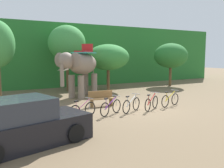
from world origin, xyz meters
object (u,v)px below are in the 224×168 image
bike_pink (83,110)px  bike_purple (111,107)px  bike_red (152,103)px  parked_car (24,126)px  elephant (80,66)px  wooden_bench (101,98)px  tree_far_left (171,56)px  tree_center_left (67,43)px  tree_right (108,57)px  bike_yellow (170,100)px  bike_white (131,105)px

bike_pink → bike_purple: bearing=-3.2°
bike_purple → bike_red: size_ratio=1.03×
bike_purple → bike_red: bearing=-2.7°
bike_red → parked_car: parked_car is taller
elephant → bike_red: 6.24m
bike_pink → bike_red: (3.95, -0.20, 0.00)m
parked_car → wooden_bench: bearing=41.0°
tree_far_left → elephant: 10.17m
tree_center_left → bike_pink: (-2.34, -8.90, -3.55)m
bike_red → tree_right: bearing=79.3°
bike_red → bike_yellow: 1.57m
bike_pink → bike_yellow: (5.50, 0.03, 0.00)m
bike_white → bike_yellow: 2.78m
elephant → parked_car: size_ratio=0.88×
bike_yellow → bike_pink: bearing=-179.7°
bike_red → tree_far_left: bearing=42.5°
elephant → bike_red: bearing=-72.2°
wooden_bench → bike_pink: bearing=-134.4°
bike_yellow → wooden_bench: 4.04m
parked_car → wooden_bench: parked_car is taller
bike_red → parked_car: 7.30m
tree_center_left → parked_car: tree_center_left is taller
tree_center_left → tree_right: size_ratio=1.39×
wooden_bench → tree_center_left: bearing=87.3°
bike_purple → wooden_bench: (0.53, 2.13, 0.09)m
elephant → bike_pink: 6.15m
bike_pink → parked_car: size_ratio=0.36×
tree_right → elephant: 3.86m
tree_center_left → bike_purple: bearing=-95.4°
tree_far_left → bike_red: (-8.16, -7.47, -2.51)m
bike_red → elephant: bearing=107.8°
bike_pink → parked_car: 3.84m
tree_right → bike_pink: (-5.39, -7.45, -2.39)m
tree_center_left → bike_red: 9.90m
bike_red → bike_yellow: same height
tree_center_left → tree_right: bearing=-25.4°
tree_center_left → bike_white: tree_center_left is taller
tree_center_left → bike_yellow: tree_center_left is taller
bike_pink → tree_center_left: bearing=75.3°
bike_purple → bike_white: size_ratio=1.01×
elephant → parked_car: (-5.16, -7.81, -1.55)m
tree_far_left → bike_purple: (-10.62, -7.35, -2.51)m
tree_right → bike_white: size_ratio=2.47×
tree_right → parked_car: (-8.42, -9.79, -2.13)m
tree_center_left → parked_car: bearing=-115.5°
tree_right → bike_pink: bearing=-125.9°
bike_purple → bike_red: (2.47, -0.12, 0.00)m
bike_pink → wooden_bench: bearing=45.6°
tree_far_left → bike_white: (-9.39, -7.35, -2.51)m
bike_red → parked_car: (-6.98, -2.13, 0.26)m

